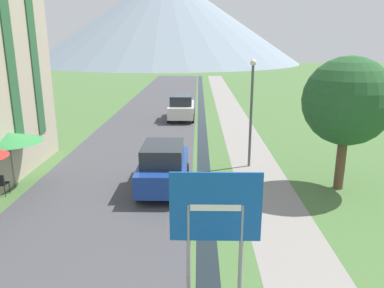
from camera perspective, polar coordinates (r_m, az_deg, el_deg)
ground_plane at (r=23.59m, az=-1.34°, el=1.67°), size 160.00×160.00×0.00m
road at (r=33.54m, az=-4.95°, el=5.76°), size 6.40×60.00×0.01m
footpath at (r=33.47m, az=5.55°, el=5.72°), size 2.20×60.00×0.01m
drainage_channel at (r=33.37m, az=1.42°, el=5.76°), size 0.60×60.00×0.00m
mountain_distant at (r=103.23m, az=-3.95°, el=18.61°), size 69.04×69.04×22.76m
road_sign at (r=8.07m, az=3.59°, el=-11.20°), size 1.94×0.11×3.02m
parked_car_near at (r=14.61m, az=-4.36°, el=-3.37°), size 1.89×3.95×1.82m
parked_car_far at (r=27.60m, az=-1.63°, el=5.63°), size 1.90×3.99×1.82m
cafe_chair_far_right at (r=15.69m, az=-27.13°, el=-5.29°), size 0.40×0.40×0.85m
cafe_umbrella_rear_green at (r=16.22m, az=-26.04°, el=0.92°), size 2.49×2.49×2.17m
streetlamp at (r=16.91m, az=9.05°, el=6.01°), size 0.28×0.28×4.85m
tree_by_path at (r=15.09m, az=22.59°, el=6.00°), size 3.30×3.30×5.11m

